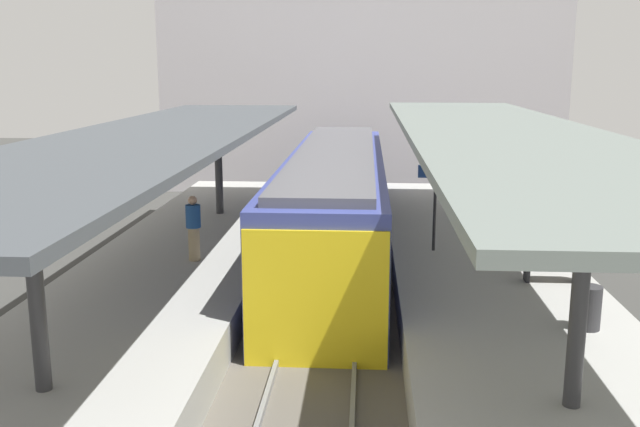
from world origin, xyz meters
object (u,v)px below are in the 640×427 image
Objects in this scene: commuter_train at (335,204)px; litter_bin at (589,308)px; platform_sign at (435,188)px; platform_bench at (552,260)px; passenger_near_bench at (194,227)px.

commuter_train is 9.16m from litter_bin.
litter_bin is (2.27, -5.36, -1.22)m from platform_sign.
litter_bin is at bearing -91.69° from platform_bench.
commuter_train is 3.65m from platform_sign.
passenger_near_bench is at bearing -131.59° from commuter_train.
litter_bin is at bearing -67.02° from platform_sign.
platform_sign is at bearing 112.98° from litter_bin.
passenger_near_bench is at bearing 172.27° from platform_bench.
litter_bin is 0.50× the size of passenger_near_bench.
platform_bench reaches higher than litter_bin.
platform_bench is 3.60m from platform_sign.
platform_sign is at bearing 12.68° from passenger_near_bench.
passenger_near_bench is (-3.27, -3.69, 0.10)m from commuter_train.
platform_sign is at bearing 133.88° from platform_bench.
litter_bin is (-0.09, -2.91, -0.06)m from platform_bench.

